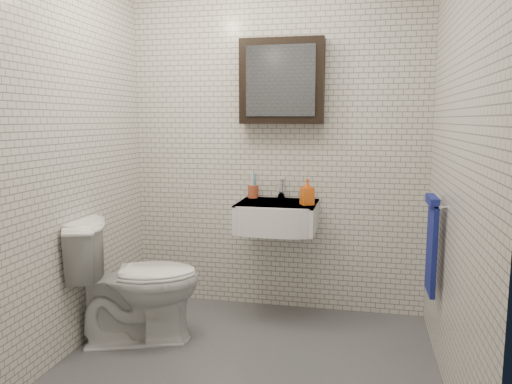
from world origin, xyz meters
TOP-DOWN VIEW (x-y plane):
  - ground at (0.00, 0.00)m, footprint 2.20×2.00m
  - room_shell at (0.00, 0.00)m, footprint 2.22×2.02m
  - washbasin at (0.05, 0.73)m, footprint 0.55×0.50m
  - faucet at (0.05, 0.93)m, footprint 0.06×0.20m
  - mirror_cabinet at (0.05, 0.93)m, footprint 0.60×0.15m
  - towel_rail at (1.04, 0.35)m, footprint 0.09×0.30m
  - toothbrush_cup at (-0.16, 0.94)m, footprint 0.09×0.09m
  - soap_bottle at (0.27, 0.72)m, footprint 0.11×0.11m
  - toilet at (-0.77, 0.20)m, footprint 0.90×0.69m

SIDE VIEW (x-z plane):
  - ground at x=0.00m, z-range 0.00..0.01m
  - toilet at x=-0.77m, z-range 0.00..0.81m
  - towel_rail at x=1.04m, z-range 0.43..1.01m
  - washbasin at x=0.05m, z-range 0.66..0.86m
  - toothbrush_cup at x=-0.16m, z-range 0.80..1.01m
  - faucet at x=0.05m, z-range 0.84..0.99m
  - soap_bottle at x=0.27m, z-range 0.85..1.03m
  - room_shell at x=0.00m, z-range 0.21..2.72m
  - mirror_cabinet at x=0.05m, z-range 1.40..2.00m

